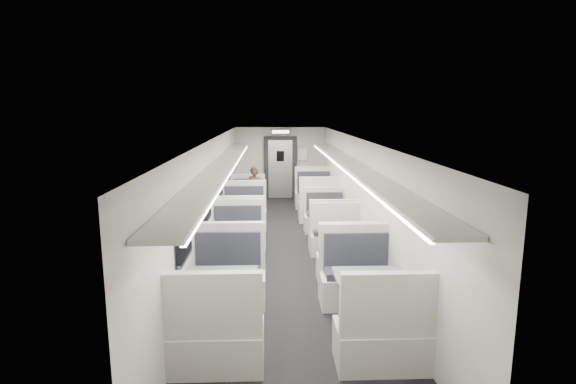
{
  "coord_description": "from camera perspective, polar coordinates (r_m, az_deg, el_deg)",
  "views": [
    {
      "loc": [
        -0.32,
        -9.04,
        2.99
      ],
      "look_at": [
        0.08,
        1.31,
        1.07
      ],
      "focal_mm": 28.0,
      "sensor_mm": 36.0,
      "label": 1
    }
  ],
  "objects": [
    {
      "name": "vestibule_door",
      "position": [
        15.1,
        -0.98,
        3.06
      ],
      "size": [
        1.1,
        0.13,
        2.1
      ],
      "color": "black",
      "rests_on": "room"
    },
    {
      "name": "booth_right_b",
      "position": [
        10.41,
        5.16,
        -4.18
      ],
      "size": [
        1.0,
        2.04,
        1.09
      ],
      "color": "beige",
      "rests_on": "room"
    },
    {
      "name": "wall_notice",
      "position": [
        15.07,
        1.87,
        4.8
      ],
      "size": [
        0.32,
        0.02,
        0.4
      ],
      "primitive_type": "cube",
      "color": "silver",
      "rests_on": "room"
    },
    {
      "name": "booth_right_c",
      "position": [
        8.79,
        6.58,
        -6.95
      ],
      "size": [
        1.02,
        2.07,
        1.11
      ],
      "color": "beige",
      "rests_on": "room"
    },
    {
      "name": "room",
      "position": [
        9.22,
        -0.18,
        -0.72
      ],
      "size": [
        3.24,
        12.24,
        2.64
      ],
      "color": "black",
      "rests_on": "ground"
    },
    {
      "name": "window_a",
      "position": [
        12.6,
        -7.52,
        2.91
      ],
      "size": [
        0.02,
        1.18,
        0.84
      ],
      "primitive_type": "cube",
      "color": "black",
      "rests_on": "room"
    },
    {
      "name": "booth_left_a",
      "position": [
        12.57,
        -5.27,
        -1.63
      ],
      "size": [
        1.0,
        2.04,
        1.09
      ],
      "color": "beige",
      "rests_on": "room"
    },
    {
      "name": "window_b",
      "position": [
        10.44,
        -8.61,
        1.31
      ],
      "size": [
        0.02,
        1.18,
        0.84
      ],
      "primitive_type": "cube",
      "color": "black",
      "rests_on": "room"
    },
    {
      "name": "window_d",
      "position": [
        6.18,
        -13.08,
        -5.21
      ],
      "size": [
        0.02,
        1.18,
        0.84
      ],
      "primitive_type": "cube",
      "color": "black",
      "rests_on": "room"
    },
    {
      "name": "window_c",
      "position": [
        8.29,
        -10.27,
        -1.11
      ],
      "size": [
        0.02,
        1.18,
        0.84
      ],
      "primitive_type": "cube",
      "color": "black",
      "rests_on": "room"
    },
    {
      "name": "booth_left_c",
      "position": [
        8.56,
        -6.72,
        -7.29
      ],
      "size": [
        1.07,
        2.18,
        1.16
      ],
      "color": "beige",
      "rests_on": "room"
    },
    {
      "name": "luggage_rack_left",
      "position": [
        8.86,
        -8.2,
        3.4
      ],
      "size": [
        0.46,
        10.4,
        0.09
      ],
      "color": "beige",
      "rests_on": "room"
    },
    {
      "name": "exit_sign",
      "position": [
        14.51,
        -0.95,
        7.67
      ],
      "size": [
        0.62,
        0.12,
        0.16
      ],
      "color": "black",
      "rests_on": "room"
    },
    {
      "name": "passenger",
      "position": [
        12.58,
        -4.27,
        0.03
      ],
      "size": [
        0.62,
        0.52,
        1.43
      ],
      "primitive_type": "imported",
      "rotation": [
        0.0,
        0.0,
        -0.41
      ],
      "color": "black",
      "rests_on": "room"
    },
    {
      "name": "booth_right_a",
      "position": [
        12.98,
        3.67,
        -0.98
      ],
      "size": [
        1.15,
        2.32,
        1.24
      ],
      "color": "beige",
      "rests_on": "room"
    },
    {
      "name": "booth_right_d",
      "position": [
        6.38,
        10.22,
        -13.55
      ],
      "size": [
        1.14,
        2.31,
        1.24
      ],
      "color": "beige",
      "rests_on": "room"
    },
    {
      "name": "booth_left_b",
      "position": [
        10.62,
        -5.83,
        -3.68
      ],
      "size": [
        1.11,
        2.25,
        1.21
      ],
      "color": "beige",
      "rests_on": "room"
    },
    {
      "name": "luggage_rack_right",
      "position": [
        8.95,
        7.89,
        3.47
      ],
      "size": [
        0.46,
        10.4,
        0.09
      ],
      "color": "beige",
      "rests_on": "room"
    },
    {
      "name": "booth_left_d",
      "position": [
        6.31,
        -8.44,
        -13.67
      ],
      "size": [
        1.16,
        2.35,
        1.26
      ],
      "color": "beige",
      "rests_on": "room"
    }
  ]
}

